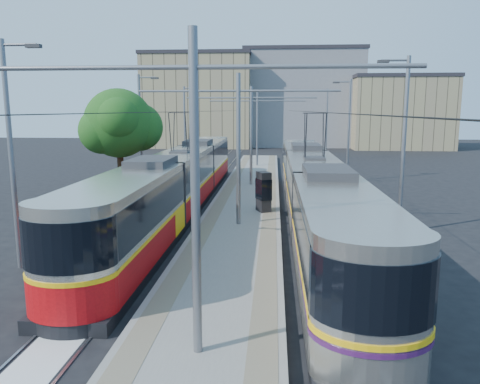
{
  "coord_description": "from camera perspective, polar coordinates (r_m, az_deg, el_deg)",
  "views": [
    {
      "loc": [
        1.65,
        -13.65,
        5.65
      ],
      "look_at": [
        -0.02,
        9.32,
        1.6
      ],
      "focal_mm": 35.0,
      "sensor_mm": 36.0,
      "label": 1
    }
  ],
  "objects": [
    {
      "name": "tram_left",
      "position": [
        26.73,
        -7.21,
        1.41
      ],
      "size": [
        2.43,
        31.05,
        5.5
      ],
      "color": "black",
      "rests_on": "ground"
    },
    {
      "name": "platform",
      "position": [
        31.18,
        1.07,
        -0.18
      ],
      "size": [
        4.0,
        50.0,
        0.3
      ],
      "primitive_type": "cube",
      "color": "gray",
      "rests_on": "ground"
    },
    {
      "name": "tree",
      "position": [
        31.01,
        -13.95,
        7.99
      ],
      "size": [
        4.82,
        4.45,
        7.0
      ],
      "color": "#382314",
      "rests_on": "ground"
    },
    {
      "name": "tram_right",
      "position": [
        23.23,
        8.92,
        0.46
      ],
      "size": [
        2.43,
        29.93,
        5.5
      ],
      "color": "black",
      "rests_on": "ground"
    },
    {
      "name": "track_arrow",
      "position": [
        13.14,
        -20.71,
        -16.14
      ],
      "size": [
        1.2,
        5.0,
        0.01
      ],
      "primitive_type": "cube",
      "color": "silver",
      "rests_on": "ground"
    },
    {
      "name": "rails",
      "position": [
        31.2,
        1.07,
        -0.43
      ],
      "size": [
        8.71,
        70.0,
        0.03
      ],
      "color": "gray",
      "rests_on": "ground"
    },
    {
      "name": "tactile_strip_right",
      "position": [
        31.11,
        3.74,
        0.06
      ],
      "size": [
        0.7,
        50.0,
        0.01
      ],
      "primitive_type": "cube",
      "color": "gray",
      "rests_on": "platform"
    },
    {
      "name": "building_left",
      "position": [
        74.57,
        -4.91,
        11.01
      ],
      "size": [
        16.32,
        12.24,
        14.07
      ],
      "color": "gray",
      "rests_on": "ground"
    },
    {
      "name": "street_lamps",
      "position": [
        34.72,
        1.45,
        7.55
      ],
      "size": [
        15.18,
        38.22,
        8.0
      ],
      "color": "slate",
      "rests_on": "ground"
    },
    {
      "name": "tactile_strip_left",
      "position": [
        31.26,
        -1.58,
        0.13
      ],
      "size": [
        0.7,
        50.0,
        0.01
      ],
      "primitive_type": "cube",
      "color": "gray",
      "rests_on": "platform"
    },
    {
      "name": "building_right",
      "position": [
        73.96,
        18.79,
        9.2
      ],
      "size": [
        14.28,
        10.2,
        10.61
      ],
      "color": "gray",
      "rests_on": "ground"
    },
    {
      "name": "building_centre",
      "position": [
        77.79,
        7.52,
        11.23
      ],
      "size": [
        18.36,
        14.28,
        14.92
      ],
      "color": "gray",
      "rests_on": "ground"
    },
    {
      "name": "ground",
      "position": [
        14.86,
        -2.59,
        -12.38
      ],
      "size": [
        160.0,
        160.0,
        0.0
      ],
      "primitive_type": "plane",
      "color": "black",
      "rests_on": "ground"
    },
    {
      "name": "catenary",
      "position": [
        27.87,
        0.78,
        7.66
      ],
      "size": [
        9.2,
        70.0,
        7.0
      ],
      "color": "slate",
      "rests_on": "platform"
    },
    {
      "name": "shelter",
      "position": [
        24.88,
        2.89,
        0.16
      ],
      "size": [
        0.91,
        1.11,
        2.12
      ],
      "rotation": [
        0.0,
        0.0,
        0.39
      ],
      "color": "black",
      "rests_on": "platform"
    }
  ]
}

